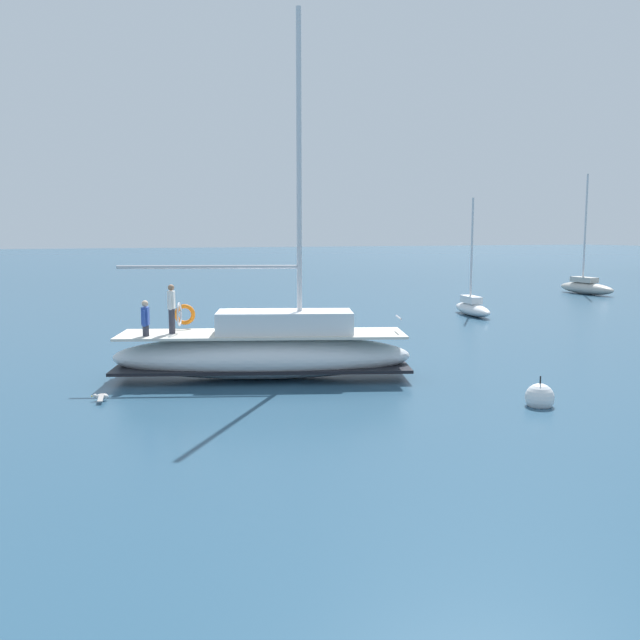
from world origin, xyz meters
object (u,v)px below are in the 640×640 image
(main_sailboat, at_px, (265,351))
(moored_cutter_left, at_px, (472,307))
(seagull, at_px, (101,396))
(moored_sloop_far, at_px, (586,286))
(mooring_buoy, at_px, (540,398))

(main_sailboat, xyz_separation_m, moored_cutter_left, (-11.80, 16.01, -0.41))
(main_sailboat, relative_size, seagull, 11.97)
(moored_sloop_far, distance_m, mooring_buoy, 37.30)
(moored_sloop_far, height_order, seagull, moored_sloop_far)
(seagull, bearing_deg, mooring_buoy, 65.31)
(main_sailboat, relative_size, moored_sloop_far, 1.26)
(main_sailboat, height_order, moored_cutter_left, main_sailboat)
(moored_sloop_far, relative_size, moored_cutter_left, 1.37)
(main_sailboat, relative_size, moored_cutter_left, 1.73)
(moored_cutter_left, distance_m, mooring_buoy, 20.76)
(moored_cutter_left, height_order, mooring_buoy, moored_cutter_left)
(moored_cutter_left, xyz_separation_m, mooring_buoy, (18.08, -10.20, -0.26))
(main_sailboat, relative_size, mooring_buoy, 11.63)
(main_sailboat, bearing_deg, mooring_buoy, 42.79)
(moored_sloop_far, xyz_separation_m, moored_cutter_left, (8.37, -16.09, -0.12))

